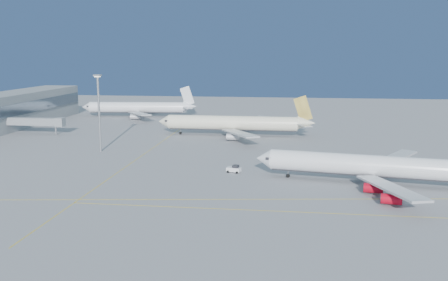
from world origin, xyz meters
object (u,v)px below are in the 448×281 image
(airliner_virgin, at_px, (377,166))
(light_mast, at_px, (99,107))
(airliner_etihad, at_px, (236,123))
(pushback_tug, at_px, (234,169))
(airliner_third, at_px, (139,107))

(airliner_virgin, bearing_deg, light_mast, 169.63)
(airliner_etihad, bearing_deg, pushback_tug, -83.42)
(airliner_third, xyz_separation_m, light_mast, (13.77, -88.76, 10.23))
(airliner_etihad, relative_size, pushback_tug, 14.99)
(airliner_third, bearing_deg, light_mast, -86.38)
(airliner_virgin, bearing_deg, pushback_tug, 178.27)
(airliner_etihad, height_order, pushback_tug, airliner_etihad)
(airliner_virgin, relative_size, airliner_etihad, 0.98)
(pushback_tug, distance_m, light_mast, 54.82)
(light_mast, bearing_deg, airliner_virgin, -20.33)
(airliner_etihad, distance_m, airliner_third, 75.18)
(airliner_third, height_order, light_mast, light_mast)
(airliner_virgin, relative_size, light_mast, 2.41)
(airliner_etihad, height_order, light_mast, light_mast)
(pushback_tug, xyz_separation_m, light_mast, (-47.46, 23.57, 14.05))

